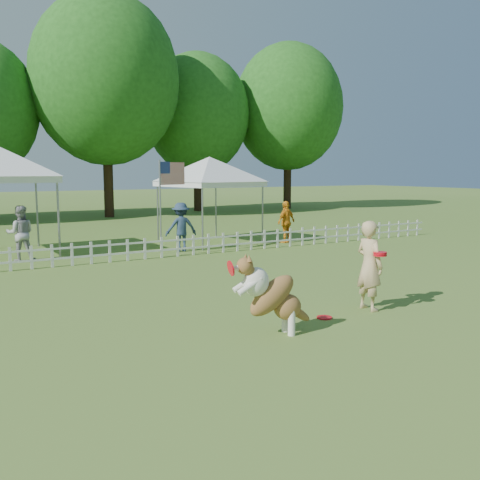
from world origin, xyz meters
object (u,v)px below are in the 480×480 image
at_px(canopy_tent_right, 210,201).
at_px(spectator_c, 286,222).
at_px(spectator_b, 181,227).
at_px(flag_pole, 160,209).
at_px(frisbee_on_turf, 324,317).
at_px(dog, 273,295).
at_px(spectator_a, 20,233).
at_px(handler, 369,266).

relative_size(canopy_tent_right, spectator_c, 2.00).
bearing_deg(spectator_b, canopy_tent_right, -132.60).
bearing_deg(spectator_b, flag_pole, 47.08).
distance_m(frisbee_on_turf, spectator_c, 9.53).
xyz_separation_m(dog, canopy_tent_right, (3.99, 9.77, 0.82)).
relative_size(spectator_a, spectator_b, 1.02).
height_order(handler, spectator_a, handler).
xyz_separation_m(dog, spectator_c, (6.25, 8.44, 0.10)).
relative_size(canopy_tent_right, spectator_a, 1.88).
relative_size(flag_pole, spectator_b, 1.85).
xyz_separation_m(canopy_tent_right, spectator_c, (2.26, -1.33, -0.72)).
distance_m(canopy_tent_right, spectator_a, 6.28).
relative_size(spectator_a, spectator_c, 1.06).
relative_size(dog, spectator_a, 0.81).
bearing_deg(frisbee_on_turf, spectator_b, 82.72).
relative_size(flag_pole, spectator_a, 1.81).
bearing_deg(flag_pole, canopy_tent_right, 16.41).
relative_size(frisbee_on_turf, spectator_b, 0.17).
bearing_deg(canopy_tent_right, frisbee_on_turf, -116.45).
distance_m(frisbee_on_turf, spectator_b, 8.21).
xyz_separation_m(handler, frisbee_on_turf, (-1.04, -0.04, -0.79)).
xyz_separation_m(handler, dog, (-2.31, -0.38, -0.18)).
relative_size(handler, dog, 1.30).
xyz_separation_m(dog, flag_pole, (1.34, 7.69, 0.77)).
distance_m(flag_pole, spectator_b, 1.39).
bearing_deg(flag_pole, handler, -104.08).
height_order(dog, spectator_a, spectator_a).
bearing_deg(spectator_c, frisbee_on_turf, 42.13).
bearing_deg(spectator_a, dog, 114.17).
bearing_deg(flag_pole, spectator_a, 137.38).
bearing_deg(dog, spectator_a, 112.88).
xyz_separation_m(handler, flag_pole, (-0.97, 7.31, 0.59)).
relative_size(canopy_tent_right, spectator_b, 1.91).
bearing_deg(flag_pole, spectator_b, 16.21).
xyz_separation_m(flag_pole, spectator_a, (-3.55, 1.36, -0.62)).
distance_m(canopy_tent_right, spectator_b, 2.24).
distance_m(frisbee_on_turf, flag_pole, 7.48).
relative_size(frisbee_on_turf, spectator_a, 0.17).
height_order(spectator_a, spectator_b, spectator_a).
bearing_deg(handler, dog, 100.01).
distance_m(handler, spectator_c, 8.97).
height_order(frisbee_on_turf, spectator_a, spectator_a).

